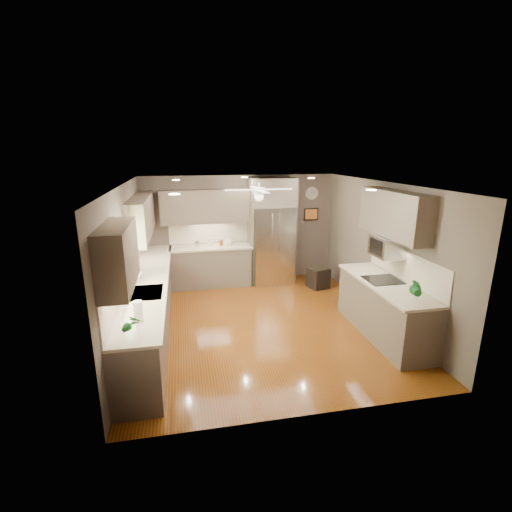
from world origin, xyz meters
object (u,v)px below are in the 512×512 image
object	(u,v)px
canister_d	(221,243)
soap_bottle	(139,276)
canister_c	(210,242)
microwave	(387,246)
stool	(318,277)
paper_towel	(138,311)
bowl	(228,244)
canister_b	(197,244)
refrigerator	(272,233)
potted_plant_left	(132,324)
potted_plant_right	(417,289)

from	to	relation	value
canister_d	soap_bottle	distance (m)	2.72
canister_c	microwave	size ratio (longest dim) A/B	0.32
microwave	canister_d	bearing A→B (deg)	132.11
stool	paper_towel	bearing A→B (deg)	-139.14
bowl	canister_c	bearing A→B (deg)	175.35
microwave	stool	bearing A→B (deg)	99.88
canister_d	canister_b	bearing A→B (deg)	-175.54
canister_c	paper_towel	xyz separation A→B (m)	(-1.19, -3.75, 0.05)
canister_d	soap_bottle	world-z (taller)	soap_bottle
canister_d	bowl	size ratio (longest dim) A/B	0.57
refrigerator	bowl	bearing A→B (deg)	178.64
potted_plant_left	stool	distance (m)	5.09
microwave	soap_bottle	bearing A→B (deg)	172.01
stool	paper_towel	distance (m)	4.81
canister_d	potted_plant_right	size ratio (longest dim) A/B	0.34
canister_d	potted_plant_left	size ratio (longest dim) A/B	0.38
soap_bottle	stool	bearing A→B (deg)	22.44
potted_plant_right	stool	bearing A→B (deg)	94.54
potted_plant_left	stool	xyz separation A→B (m)	(3.60, 3.50, -0.86)
bowl	paper_towel	distance (m)	4.04
potted_plant_left	potted_plant_right	world-z (taller)	potted_plant_right
microwave	potted_plant_right	bearing A→B (deg)	-96.28
canister_b	soap_bottle	bearing A→B (deg)	-115.94
potted_plant_left	refrigerator	size ratio (longest dim) A/B	0.13
canister_c	bowl	xyz separation A→B (m)	(0.41, -0.03, -0.06)
canister_b	potted_plant_left	bearing A→B (deg)	-102.59
potted_plant_left	paper_towel	world-z (taller)	potted_plant_left
canister_d	potted_plant_right	bearing A→B (deg)	-58.04
canister_b	refrigerator	world-z (taller)	refrigerator
canister_b	canister_d	world-z (taller)	canister_b
stool	canister_c	bearing A→B (deg)	164.88
canister_d	paper_towel	xyz separation A→B (m)	(-1.44, -3.76, 0.08)
canister_b	refrigerator	size ratio (longest dim) A/B	0.06
canister_b	refrigerator	bearing A→B (deg)	-0.85
canister_d	stool	xyz separation A→B (m)	(2.14, -0.66, -0.76)
canister_c	potted_plant_right	size ratio (longest dim) A/B	0.49
canister_c	potted_plant_right	distance (m)	4.65
refrigerator	potted_plant_right	bearing A→B (deg)	-72.20
soap_bottle	potted_plant_right	bearing A→B (deg)	-22.31
canister_c	canister_d	size ratio (longest dim) A/B	1.42
paper_towel	stool	bearing A→B (deg)	40.86
potted_plant_right	microwave	distance (m)	1.12
potted_plant_left	bowl	size ratio (longest dim) A/B	1.50
canister_b	microwave	size ratio (longest dim) A/B	0.27
potted_plant_right	refrigerator	world-z (taller)	refrigerator
canister_c	refrigerator	world-z (taller)	refrigerator
canister_d	microwave	distance (m)	3.77
canister_d	paper_towel	size ratio (longest dim) A/B	0.43
refrigerator	stool	distance (m)	1.47
refrigerator	paper_towel	bearing A→B (deg)	-125.44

